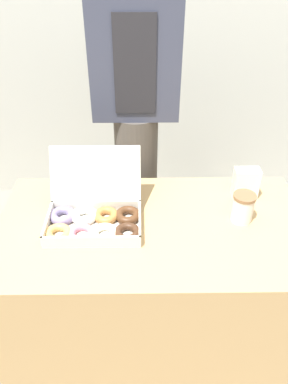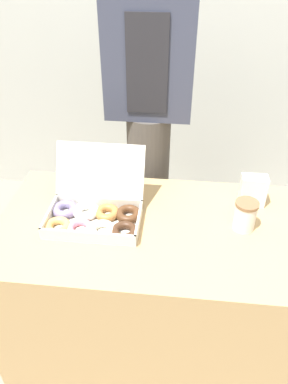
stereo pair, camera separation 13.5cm
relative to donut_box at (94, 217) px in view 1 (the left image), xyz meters
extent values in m
plane|color=gray|center=(0.22, -0.01, -0.79)|extent=(14.00, 14.00, 0.00)
cube|color=#B2B7B2|center=(0.22, 1.33, 0.51)|extent=(10.00, 0.05, 2.60)
cube|color=tan|center=(0.22, -0.01, -0.41)|extent=(1.19, 0.64, 0.76)
cube|color=silver|center=(0.00, -0.02, -0.03)|extent=(0.35, 0.21, 0.01)
cube|color=silver|center=(-0.17, -0.02, -0.01)|extent=(0.01, 0.21, 0.05)
cube|color=silver|center=(0.17, -0.02, -0.01)|extent=(0.01, 0.21, 0.05)
cube|color=silver|center=(0.00, -0.12, -0.01)|extent=(0.35, 0.01, 0.05)
cube|color=silver|center=(0.00, 0.08, -0.01)|extent=(0.35, 0.01, 0.05)
cube|color=silver|center=(0.00, 0.13, 0.11)|extent=(0.35, 0.10, 0.19)
torus|color=tan|center=(-0.12, -0.07, -0.01)|extent=(0.12, 0.12, 0.03)
torus|color=slate|center=(-0.12, 0.03, -0.01)|extent=(0.14, 0.14, 0.03)
torus|color=pink|center=(-0.04, -0.07, -0.02)|extent=(0.13, 0.13, 0.03)
torus|color=white|center=(-0.04, 0.03, -0.01)|extent=(0.14, 0.14, 0.03)
torus|color=silver|center=(0.04, -0.07, -0.01)|extent=(0.14, 0.14, 0.03)
torus|color=#A87038|center=(0.04, 0.03, -0.01)|extent=(0.13, 0.13, 0.03)
torus|color=#422819|center=(0.13, -0.07, -0.01)|extent=(0.14, 0.14, 0.03)
torus|color=#4C2D19|center=(0.13, 0.03, -0.01)|extent=(0.14, 0.14, 0.03)
cylinder|color=silver|center=(0.56, 0.02, 0.02)|extent=(0.08, 0.08, 0.11)
cylinder|color=brown|center=(0.56, 0.02, 0.08)|extent=(0.08, 0.08, 0.01)
cube|color=silver|center=(0.60, 0.18, 0.03)|extent=(0.10, 0.06, 0.13)
cylinder|color=#4C4742|center=(0.16, 0.49, -0.30)|extent=(0.21, 0.21, 0.98)
cube|color=#383D51|center=(0.16, 0.49, 0.50)|extent=(0.37, 0.17, 0.61)
cube|color=#232328|center=(0.16, 0.41, 0.44)|extent=(0.17, 0.01, 0.39)
camera|label=1|loc=(0.17, -1.08, 0.89)|focal=35.00mm
camera|label=2|loc=(0.31, -1.07, 0.89)|focal=35.00mm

